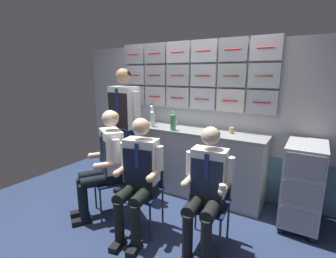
% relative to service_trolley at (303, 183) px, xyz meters
% --- Properties ---
extents(ground, '(4.80, 4.80, 0.04)m').
position_rel_service_trolley_xyz_m(ground, '(-1.53, -0.97, -0.54)').
color(ground, navy).
extents(galley_bulkhead, '(4.20, 0.14, 2.18)m').
position_rel_service_trolley_xyz_m(galley_bulkhead, '(-1.54, 0.40, 0.63)').
color(galley_bulkhead, '#AFB2B5').
rests_on(galley_bulkhead, ground).
extents(galley_counter, '(1.95, 0.53, 0.95)m').
position_rel_service_trolley_xyz_m(galley_counter, '(-1.38, 0.12, -0.05)').
color(galley_counter, '#9A9E9E').
rests_on(galley_counter, ground).
extents(service_trolley, '(0.40, 0.65, 0.98)m').
position_rel_service_trolley_xyz_m(service_trolley, '(0.00, 0.00, 0.00)').
color(service_trolley, black).
rests_on(service_trolley, ground).
extents(folding_chair_left, '(0.55, 0.55, 0.85)m').
position_rel_service_trolley_xyz_m(folding_chair_left, '(-1.98, -0.83, 0.00)').
color(folding_chair_left, '#2D2D33').
rests_on(folding_chair_left, ground).
extents(crew_member_left, '(0.63, 0.71, 1.30)m').
position_rel_service_trolley_xyz_m(crew_member_left, '(-2.07, -0.96, 0.20)').
color(crew_member_left, black).
rests_on(crew_member_left, ground).
extents(folding_chair_center, '(0.47, 0.47, 0.85)m').
position_rel_service_trolley_xyz_m(folding_chair_center, '(-1.54, -0.90, 0.00)').
color(folding_chair_center, '#2D2D33').
rests_on(folding_chair_center, ground).
extents(crew_member_center, '(0.51, 0.66, 1.27)m').
position_rel_service_trolley_xyz_m(crew_member_center, '(-1.50, -1.05, 0.18)').
color(crew_member_center, black).
rests_on(crew_member_center, ground).
extents(folding_chair_near_trolley, '(0.44, 0.44, 0.85)m').
position_rel_service_trolley_xyz_m(folding_chair_near_trolley, '(-0.80, -0.77, 0.00)').
color(folding_chair_near_trolley, '#2D2D33').
rests_on(folding_chair_near_trolley, ground).
extents(crew_member_near_trolley, '(0.48, 0.61, 1.23)m').
position_rel_service_trolley_xyz_m(crew_member_near_trolley, '(-0.78, -0.93, 0.16)').
color(crew_member_near_trolley, black).
rests_on(crew_member_near_trolley, ground).
extents(crew_member_standing, '(0.56, 0.30, 1.79)m').
position_rel_service_trolley_xyz_m(crew_member_standing, '(-2.24, -0.40, 0.57)').
color(crew_member_standing, black).
rests_on(crew_member_standing, ground).
extents(water_bottle_short, '(0.08, 0.08, 0.26)m').
position_rel_service_trolley_xyz_m(water_bottle_short, '(-1.65, -0.06, 0.55)').
color(water_bottle_short, '#449756').
rests_on(water_bottle_short, galley_counter).
extents(water_bottle_blue_cap, '(0.07, 0.07, 0.26)m').
position_rel_service_trolley_xyz_m(water_bottle_blue_cap, '(-2.04, -0.01, 0.55)').
color(water_bottle_blue_cap, silver).
rests_on(water_bottle_blue_cap, galley_counter).
extents(sparkling_bottle_green, '(0.06, 0.06, 0.31)m').
position_rel_service_trolley_xyz_m(sparkling_bottle_green, '(-2.20, 0.21, 0.58)').
color(sparkling_bottle_green, silver).
rests_on(sparkling_bottle_green, galley_counter).
extents(paper_cup_blue, '(0.07, 0.07, 0.06)m').
position_rel_service_trolley_xyz_m(paper_cup_blue, '(-1.81, 0.24, 0.46)').
color(paper_cup_blue, white).
rests_on(paper_cup_blue, galley_counter).
extents(espresso_cup_small, '(0.06, 0.06, 0.08)m').
position_rel_service_trolley_xyz_m(espresso_cup_small, '(-0.90, 0.17, 0.47)').
color(espresso_cup_small, tan).
rests_on(espresso_cup_small, galley_counter).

